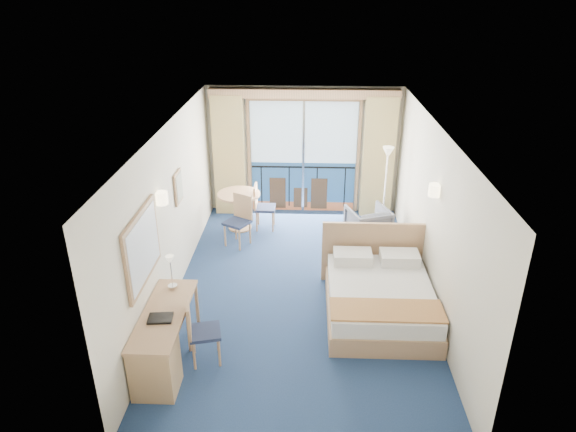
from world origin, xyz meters
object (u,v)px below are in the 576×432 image
Objects in this scene: armchair at (368,224)px; table_chair_a at (261,204)px; desk at (157,356)px; desk_chair at (198,328)px; bed at (379,296)px; floor_lamp at (387,168)px; table_chair_b at (240,217)px; round_table at (239,202)px; nightstand at (402,251)px.

table_chair_a reaches higher than armchair.
desk is 1.73× the size of desk_chair.
table_chair_a is (-2.03, 2.88, 0.23)m from bed.
floor_lamp is 2.57m from table_chair_a.
table_chair_a is 0.95× the size of table_chair_b.
round_table is at bearing 94.08° from table_chair_a.
bed is 1.63m from nightstand.
table_chair_a is at bearing 4.01° from round_table.
floor_lamp is 5.04m from desk_chair.
table_chair_a reaches higher than nightstand.
bed reaches higher than table_chair_a.
nightstand is 1.72m from floor_lamp.
nightstand is at bearing 100.06° from armchair.
desk is at bearing -68.66° from table_chair_b.
floor_lamp is 2.97m from table_chair_b.
armchair is 5.03m from desk.
bed is 3.07m from floor_lamp.
desk_chair is at bearing 45.89° from desk.
desk is at bearing -95.71° from round_table.
floor_lamp is 5.66m from desk.
desk_chair is 1.00× the size of table_chair_a.
table_chair_b reaches higher than round_table.
bed is 2.07× the size of table_chair_b.
floor_lamp is at bearing -90.17° from table_chair_a.
desk is 0.62m from desk_chair.
nightstand is at bearing -23.42° from round_table.
desk_chair is at bearing 35.09° from armchair.
nightstand is 0.69× the size of armchair.
bed is 2.38× the size of round_table.
desk is 4.58m from table_chair_a.
desk_chair and table_chair_a have the same top height.
table_chair_a is at bearing 152.63° from nightstand.
nightstand is 0.29× the size of floor_lamp.
desk_chair reaches higher than desk.
desk is (-2.99, -4.04, 0.08)m from armchair.
table_chair_a is (-2.61, 1.35, 0.27)m from nightstand.
bed is at bearing -98.23° from floor_lamp.
table_chair_a is at bearing 78.86° from desk.
nightstand is 0.60× the size of round_table.
table_chair_b is at bearing -14.16° from armchair.
table_chair_a is at bearing 179.76° from floor_lamp.
nightstand is at bearing -82.85° from floor_lamp.
table_chair_b is at bearing 167.18° from nightstand.
floor_lamp is (0.34, 0.44, 0.99)m from armchair.
bed is 3.25m from table_chair_b.
floor_lamp reaches higher than armchair.
desk_chair is at bearing -62.51° from table_chair_b.
round_table is 0.66m from table_chair_b.
floor_lamp reaches higher than bed.
round_table is 0.44m from table_chair_a.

